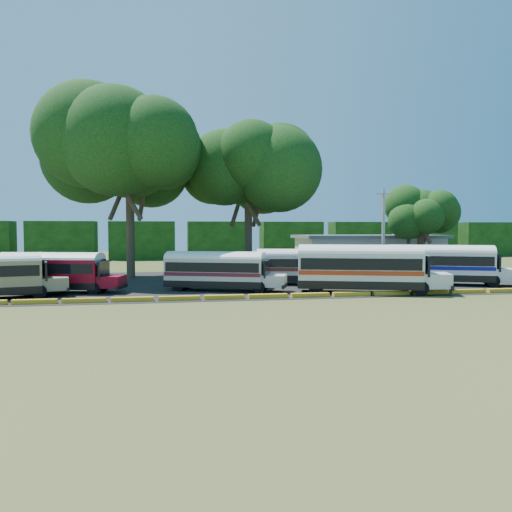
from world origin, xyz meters
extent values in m
plane|color=#2F4517|center=(0.00, 0.00, 0.00)|extent=(160.00, 160.00, 0.00)
cube|color=black|center=(1.00, 12.00, 0.01)|extent=(64.00, 24.00, 0.02)
cube|color=orange|center=(-16.50, 1.00, 0.15)|extent=(2.70, 0.45, 0.30)
cube|color=orange|center=(-13.50, 1.00, 0.15)|extent=(2.70, 0.45, 0.30)
cube|color=orange|center=(-10.50, 1.00, 0.15)|extent=(2.70, 0.45, 0.30)
cube|color=orange|center=(-7.50, 1.00, 0.15)|extent=(2.70, 0.45, 0.30)
cube|color=orange|center=(-4.50, 1.00, 0.15)|extent=(2.70, 0.45, 0.30)
cube|color=orange|center=(-1.50, 1.00, 0.15)|extent=(2.70, 0.45, 0.30)
cube|color=orange|center=(1.50, 1.00, 0.15)|extent=(2.70, 0.45, 0.30)
cube|color=orange|center=(4.50, 1.00, 0.15)|extent=(2.70, 0.45, 0.30)
cube|color=orange|center=(7.50, 1.00, 0.15)|extent=(2.70, 0.45, 0.30)
cube|color=orange|center=(10.50, 1.00, 0.15)|extent=(2.70, 0.45, 0.30)
cube|color=orange|center=(13.50, 1.00, 0.15)|extent=(2.70, 0.45, 0.30)
cube|color=orange|center=(16.50, 1.00, 0.15)|extent=(2.70, 0.45, 0.30)
cube|color=beige|center=(18.00, 30.00, 1.80)|extent=(18.00, 8.00, 3.60)
cube|color=#4E5255|center=(18.00, 30.00, 3.80)|extent=(19.00, 9.00, 0.40)
cube|color=black|center=(-24.00, 48.00, 3.00)|extent=(10.00, 4.00, 6.00)
cube|color=black|center=(-12.00, 48.00, 3.00)|extent=(10.00, 4.00, 6.00)
cube|color=black|center=(0.00, 48.00, 3.00)|extent=(10.00, 4.00, 6.00)
cube|color=black|center=(12.00, 48.00, 3.00)|extent=(10.00, 4.00, 6.00)
cube|color=black|center=(24.00, 48.00, 3.00)|extent=(10.00, 4.00, 6.00)
cube|color=black|center=(36.00, 48.00, 3.00)|extent=(10.00, 4.00, 6.00)
cube|color=black|center=(48.00, 48.00, 3.00)|extent=(10.00, 4.00, 6.00)
cylinder|color=black|center=(-16.81, 3.59, 0.47)|extent=(0.98, 0.49, 0.94)
cylinder|color=black|center=(-17.31, 5.55, 0.47)|extent=(0.98, 0.49, 0.94)
cube|color=#917F58|center=(-16.05, 4.82, 0.90)|extent=(2.16, 2.43, 0.90)
cube|color=black|center=(-16.63, 4.68, 1.82)|extent=(0.67, 2.14, 1.30)
cube|color=black|center=(-15.27, 5.02, 0.52)|extent=(0.73, 2.29, 0.28)
cylinder|color=black|center=(-13.50, 5.03, 0.46)|extent=(0.95, 0.46, 0.91)
cylinder|color=black|center=(-13.04, 6.93, 0.46)|extent=(0.95, 0.46, 0.91)
cylinder|color=black|center=(-19.52, 6.51, 0.46)|extent=(0.95, 0.46, 0.91)
cylinder|color=black|center=(-19.06, 8.40, 0.46)|extent=(0.95, 0.46, 0.91)
cube|color=black|center=(-16.72, 6.83, 0.59)|extent=(7.80, 3.99, 0.50)
cube|color=maroon|center=(-16.72, 6.83, 1.67)|extent=(7.80, 3.99, 1.67)
cube|color=black|center=(-16.72, 6.83, 1.87)|extent=(7.52, 3.97, 0.70)
ellipsoid|color=white|center=(-16.72, 6.83, 2.51)|extent=(7.80, 3.99, 1.02)
cube|color=maroon|center=(-12.30, 5.74, 0.87)|extent=(2.07, 2.34, 0.87)
cube|color=black|center=(-12.86, 5.88, 1.75)|extent=(0.63, 2.07, 1.25)
cube|color=black|center=(-11.55, 5.56, 0.50)|extent=(0.69, 2.21, 0.27)
cube|color=black|center=(-20.30, 7.71, 0.50)|extent=(0.69, 2.21, 0.27)
cylinder|color=black|center=(-1.63, 3.67, 0.46)|extent=(0.95, 0.57, 0.92)
cylinder|color=black|center=(-0.93, 5.50, 0.46)|extent=(0.95, 0.57, 0.92)
cylinder|color=black|center=(-7.44, 5.90, 0.46)|extent=(0.95, 0.57, 0.92)
cylinder|color=black|center=(-6.74, 7.73, 0.46)|extent=(0.95, 0.57, 0.92)
cube|color=black|center=(-4.61, 5.86, 0.60)|extent=(7.83, 4.82, 0.50)
cube|color=beige|center=(-4.61, 5.86, 1.68)|extent=(7.83, 4.82, 1.68)
cube|color=black|center=(-4.61, 5.86, 1.88)|extent=(7.57, 4.77, 0.70)
cube|color=#561624|center=(-4.61, 5.86, 1.34)|extent=(7.77, 4.83, 0.27)
ellipsoid|color=white|center=(-4.61, 5.86, 2.52)|extent=(7.83, 4.82, 1.03)
cube|color=beige|center=(-0.34, 4.22, 0.87)|extent=(2.26, 2.47, 0.87)
cube|color=black|center=(-0.88, 4.43, 1.76)|extent=(0.88, 2.02, 1.26)
cube|color=black|center=(0.39, 3.94, 0.50)|extent=(0.96, 2.15, 0.27)
cube|color=black|center=(-8.07, 7.19, 0.50)|extent=(0.96, 2.15, 0.27)
cylinder|color=black|center=(6.35, 7.36, 0.46)|extent=(0.95, 0.45, 0.92)
cylinder|color=black|center=(6.77, 9.28, 0.46)|extent=(0.95, 0.45, 0.92)
cylinder|color=black|center=(0.24, 8.69, 0.46)|extent=(0.95, 0.45, 0.92)
cylinder|color=black|center=(0.66, 10.61, 0.46)|extent=(0.95, 0.45, 0.92)
cube|color=black|center=(3.06, 9.08, 0.60)|extent=(7.86, 3.85, 0.51)
cube|color=beige|center=(3.06, 9.08, 1.69)|extent=(7.86, 3.85, 1.68)
cube|color=black|center=(3.06, 9.08, 1.89)|extent=(7.58, 3.84, 0.71)
cube|color=maroon|center=(3.06, 9.08, 1.35)|extent=(7.79, 3.87, 0.28)
ellipsoid|color=white|center=(3.06, 9.08, 2.53)|extent=(7.86, 3.85, 1.03)
cube|color=beige|center=(7.55, 8.10, 0.87)|extent=(2.05, 2.33, 0.87)
cube|color=black|center=(6.99, 8.23, 1.77)|extent=(0.59, 2.10, 1.26)
cube|color=black|center=(8.32, 7.94, 0.51)|extent=(0.64, 2.24, 0.28)
cube|color=black|center=(-0.58, 9.88, 0.51)|extent=(0.64, 2.24, 0.28)
cylinder|color=black|center=(9.38, 0.23, 0.54)|extent=(1.12, 0.62, 1.08)
cylinder|color=black|center=(10.09, 2.43, 0.54)|extent=(1.12, 0.62, 1.08)
cylinder|color=black|center=(2.38, 2.51, 0.54)|extent=(1.12, 0.62, 1.08)
cylinder|color=black|center=(3.10, 4.71, 0.54)|extent=(1.12, 0.62, 1.08)
cube|color=black|center=(5.72, 2.64, 0.70)|extent=(9.27, 5.32, 0.59)
cube|color=silver|center=(5.72, 2.64, 1.99)|extent=(9.27, 5.32, 1.98)
cube|color=black|center=(5.72, 2.64, 2.22)|extent=(8.95, 5.27, 0.83)
cube|color=#A62E10|center=(5.72, 2.64, 1.59)|extent=(9.20, 5.33, 0.32)
ellipsoid|color=white|center=(5.72, 2.64, 2.97)|extent=(9.27, 5.32, 1.22)
cube|color=silver|center=(10.87, 0.96, 1.03)|extent=(2.59, 2.87, 1.03)
cube|color=black|center=(10.22, 1.17, 2.08)|extent=(0.93, 2.42, 1.48)
cube|color=black|center=(11.74, 0.67, 0.59)|extent=(1.01, 2.58, 0.32)
cube|color=black|center=(1.56, 3.99, 0.59)|extent=(1.01, 2.58, 0.32)
cylinder|color=black|center=(17.85, 4.16, 0.51)|extent=(1.05, 0.68, 1.02)
cylinder|color=black|center=(18.75, 6.15, 0.51)|extent=(1.05, 0.68, 1.02)
cylinder|color=black|center=(11.50, 7.02, 0.51)|extent=(1.05, 0.68, 1.02)
cylinder|color=black|center=(12.40, 9.02, 0.51)|extent=(1.05, 0.68, 1.02)
cube|color=black|center=(14.66, 6.80, 0.67)|extent=(8.71, 5.79, 0.56)
cube|color=white|center=(14.66, 6.80, 1.88)|extent=(8.71, 5.79, 1.87)
cube|color=black|center=(14.66, 6.80, 2.10)|extent=(8.43, 5.71, 0.79)
cube|color=navy|center=(14.66, 6.80, 1.50)|extent=(8.65, 5.79, 0.31)
ellipsoid|color=white|center=(14.66, 6.80, 2.82)|extent=(8.71, 5.79, 1.15)
cube|color=white|center=(19.33, 4.69, 0.97)|extent=(2.61, 2.81, 0.97)
cube|color=black|center=(18.74, 4.96, 1.97)|extent=(1.11, 2.21, 1.41)
cube|color=black|center=(10.87, 8.50, 0.56)|extent=(1.20, 2.36, 0.31)
cylinder|color=#3E2F1F|center=(-11.69, 17.11, 4.31)|extent=(0.80, 0.80, 8.61)
cylinder|color=#3E2F1F|center=(-10.47, 17.55, 8.00)|extent=(1.46, 3.04, 4.88)
cylinder|color=#3E2F1F|center=(-12.69, 17.95, 8.00)|extent=(2.31, 2.64, 4.88)
cylinder|color=#3E2F1F|center=(-11.92, 15.83, 8.00)|extent=(3.10, 0.97, 4.88)
ellipsoid|color=black|center=(-11.69, 17.11, 12.50)|extent=(13.07, 13.07, 9.59)
cylinder|color=#3E2F1F|center=(0.19, 19.59, 3.87)|extent=(0.80, 0.80, 7.74)
cylinder|color=#3E2F1F|center=(1.41, 20.03, 7.19)|extent=(1.37, 2.78, 4.41)
cylinder|color=#3E2F1F|center=(-0.81, 20.42, 7.19)|extent=(2.14, 2.43, 4.41)
cylinder|color=#3E2F1F|center=(-0.04, 18.31, 7.19)|extent=(2.83, 0.92, 4.41)
ellipsoid|color=black|center=(0.19, 19.59, 11.28)|extent=(11.31, 11.31, 8.29)
cylinder|color=#3E2F1F|center=(21.78, 23.29, 2.36)|extent=(0.80, 0.80, 4.72)
cylinder|color=#3E2F1F|center=(23.00, 23.73, 4.39)|extent=(1.05, 1.90, 2.78)
cylinder|color=#3E2F1F|center=(20.78, 24.12, 4.39)|extent=(1.53, 1.71, 2.78)
cylinder|color=#3E2F1F|center=(21.55, 22.01, 4.39)|extent=(1.91, 0.76, 2.78)
ellipsoid|color=black|center=(21.78, 23.29, 7.08)|extent=(6.68, 6.68, 4.90)
cylinder|color=gray|center=(12.06, 12.47, 4.26)|extent=(0.30, 0.30, 8.53)
cube|color=gray|center=(12.06, 12.47, 8.10)|extent=(1.60, 0.12, 0.12)
camera|label=1|loc=(-8.26, -32.15, 4.67)|focal=35.00mm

